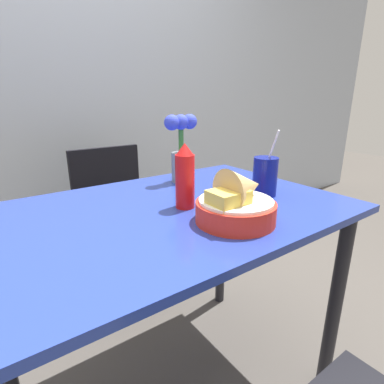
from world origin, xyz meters
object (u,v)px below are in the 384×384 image
Objects in this scene: chair_far_window at (115,209)px; flower_vase at (181,147)px; ketchup_bottle at (185,177)px; drink_cup at (265,178)px; food_basket at (238,202)px.

flower_vase is at bearing -79.92° from chair_far_window.
chair_far_window is 0.90m from ketchup_bottle.
food_basket is at bearing -154.21° from drink_cup.
food_basket is 0.47m from flower_vase.
chair_far_window is 1.05m from food_basket.
chair_far_window is at bearing 85.47° from ketchup_bottle.
chair_far_window is 0.97m from drink_cup.
drink_cup is at bearing -74.73° from chair_far_window.
drink_cup reaches higher than chair_far_window.
food_basket is (-0.01, -0.99, 0.33)m from chair_far_window.
flower_vase reaches higher than ketchup_bottle.
drink_cup reaches higher than ketchup_bottle.
flower_vase is at bearing 58.45° from ketchup_bottle.
drink_cup reaches higher than food_basket.
flower_vase reaches higher than chair_far_window.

